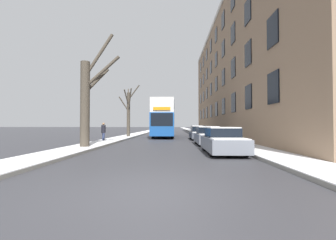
# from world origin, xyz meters

# --- Properties ---
(ground_plane) EXTENTS (320.00, 320.00, 0.00)m
(ground_plane) POSITION_xyz_m (0.00, 0.00, 0.00)
(ground_plane) COLOR #38383D
(sidewalk_left) EXTENTS (2.02, 130.00, 0.16)m
(sidewalk_left) POSITION_xyz_m (-5.12, 53.00, 0.08)
(sidewalk_left) COLOR gray
(sidewalk_left) RESTS_ON ground
(sidewalk_right) EXTENTS (2.02, 130.00, 0.16)m
(sidewalk_right) POSITION_xyz_m (5.12, 53.00, 0.08)
(sidewalk_right) COLOR gray
(sidewalk_right) RESTS_ON ground
(terrace_facade_right) EXTENTS (9.10, 42.75, 16.23)m
(terrace_facade_right) POSITION_xyz_m (10.63, 24.39, 8.12)
(terrace_facade_right) COLOR #8C7056
(terrace_facade_right) RESTS_ON ground
(bare_tree_left_0) EXTENTS (3.02, 2.61, 7.36)m
(bare_tree_left_0) POSITION_xyz_m (-4.88, 8.84, 3.15)
(bare_tree_left_0) COLOR #423A30
(bare_tree_left_0) RESTS_ON ground
(bare_tree_left_1) EXTENTS (2.40, 3.66, 6.17)m
(bare_tree_left_1) POSITION_xyz_m (-4.77, 21.04, 3.09)
(bare_tree_left_1) COLOR #423A30
(bare_tree_left_1) RESTS_ON ground
(double_decker_bus) EXTENTS (2.53, 11.08, 4.35)m
(double_decker_bus) POSITION_xyz_m (-0.68, 23.07, 2.46)
(double_decker_bus) COLOR #194C99
(double_decker_bus) RESTS_ON ground
(parked_car_0) EXTENTS (1.79, 4.22, 1.37)m
(parked_car_0) POSITION_xyz_m (3.07, 6.79, 0.64)
(parked_car_0) COLOR slate
(parked_car_0) RESTS_ON ground
(parked_car_1) EXTENTS (1.74, 4.01, 1.38)m
(parked_car_1) POSITION_xyz_m (3.07, 11.81, 0.64)
(parked_car_1) COLOR slate
(parked_car_1) RESTS_ON ground
(parked_car_2) EXTENTS (1.69, 4.08, 1.43)m
(parked_car_2) POSITION_xyz_m (3.07, 17.97, 0.65)
(parked_car_2) COLOR #474C56
(parked_car_2) RESTS_ON ground
(pedestrian_left_sidewalk) EXTENTS (0.37, 0.37, 1.69)m
(pedestrian_left_sidewalk) POSITION_xyz_m (-5.58, 14.30, 0.93)
(pedestrian_left_sidewalk) COLOR navy
(pedestrian_left_sidewalk) RESTS_ON ground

